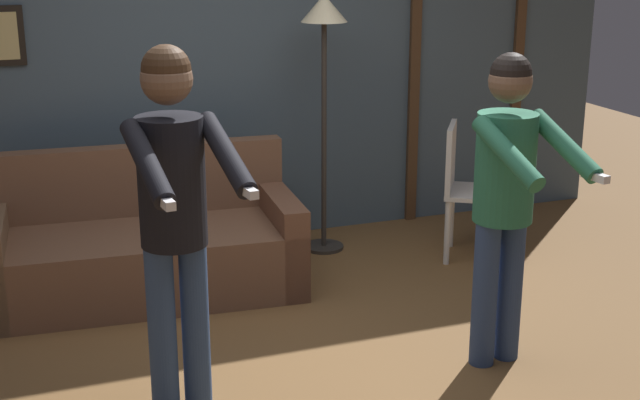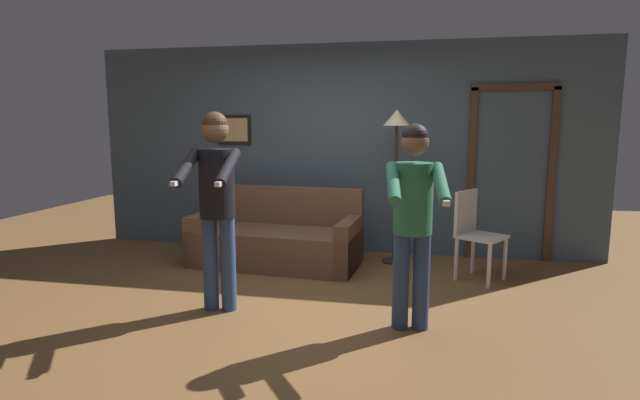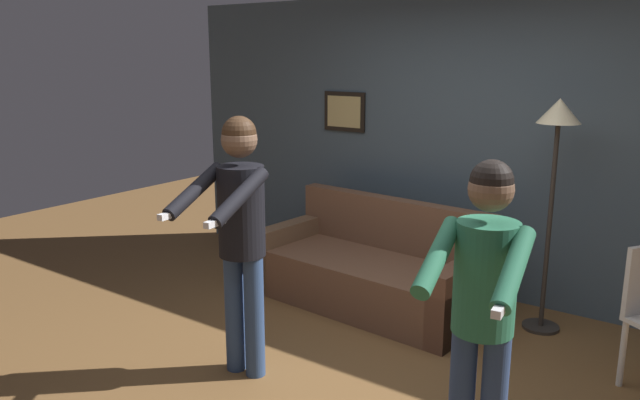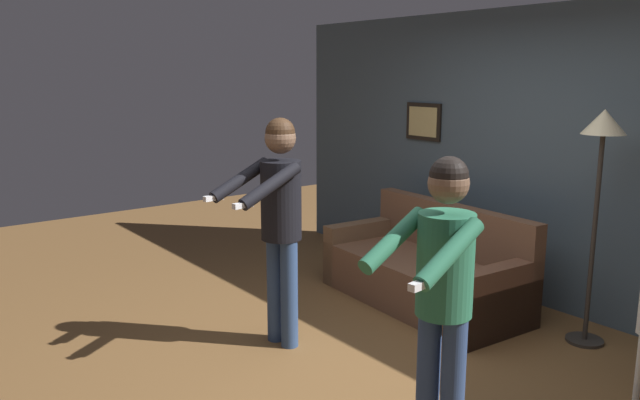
% 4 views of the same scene
% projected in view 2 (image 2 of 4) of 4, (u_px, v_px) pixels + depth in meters
% --- Properties ---
extents(ground_plane, '(12.00, 12.00, 0.00)m').
position_uv_depth(ground_plane, '(301.00, 306.00, 4.48)').
color(ground_plane, brown).
extents(back_wall_assembly, '(6.40, 0.10, 2.60)m').
position_uv_depth(back_wall_assembly, '(341.00, 149.00, 6.29)').
color(back_wall_assembly, '#455663').
rests_on(back_wall_assembly, ground_plane).
extents(couch, '(1.96, 0.99, 0.87)m').
position_uv_depth(couch, '(277.00, 240.00, 5.79)').
color(couch, brown).
rests_on(couch, ground_plane).
extents(torchiere_lamp, '(0.31, 0.31, 1.78)m').
position_uv_depth(torchiere_lamp, '(396.00, 138.00, 5.69)').
color(torchiere_lamp, '#332D28').
rests_on(torchiere_lamp, ground_plane).
extents(person_standing_left, '(0.48, 0.72, 1.72)m').
position_uv_depth(person_standing_left, '(216.00, 192.00, 4.22)').
color(person_standing_left, navy).
rests_on(person_standing_left, ground_plane).
extents(person_standing_right, '(0.48, 0.64, 1.62)m').
position_uv_depth(person_standing_right, '(413.00, 209.00, 3.83)').
color(person_standing_right, navy).
rests_on(person_standing_right, ground_plane).
extents(dining_chair_distant, '(0.58, 0.58, 0.93)m').
position_uv_depth(dining_chair_distant, '(474.00, 229.00, 5.20)').
color(dining_chair_distant, silver).
rests_on(dining_chair_distant, ground_plane).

